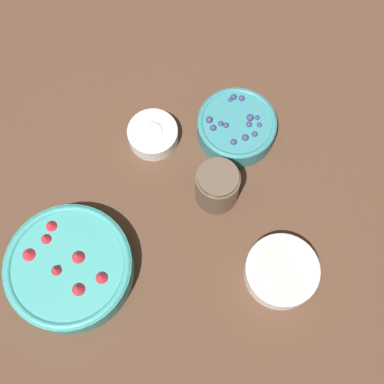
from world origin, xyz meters
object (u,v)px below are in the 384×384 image
object	(u,v)px
bowl_bananas	(282,271)
bowl_cream	(153,134)
jar_chocolate	(217,187)
bowl_blueberries	(237,126)
bowl_strawberries	(69,268)

from	to	relation	value
bowl_bananas	bowl_cream	bearing A→B (deg)	113.64
bowl_cream	jar_chocolate	size ratio (longest dim) A/B	1.03
bowl_blueberries	bowl_bananas	bearing A→B (deg)	-93.05
bowl_cream	jar_chocolate	xyz separation A→B (m)	(0.09, -0.17, 0.02)
bowl_blueberries	bowl_cream	xyz separation A→B (m)	(-0.18, 0.04, -0.01)
bowl_bananas	jar_chocolate	xyz separation A→B (m)	(-0.07, 0.20, 0.02)
bowl_strawberries	jar_chocolate	bearing A→B (deg)	12.40
bowl_strawberries	bowl_bananas	xyz separation A→B (m)	(0.39, -0.13, -0.01)
bowl_bananas	jar_chocolate	bearing A→B (deg)	109.10
bowl_blueberries	bowl_cream	bearing A→B (deg)	167.24
bowl_bananas	jar_chocolate	world-z (taller)	jar_chocolate
bowl_strawberries	bowl_cream	bearing A→B (deg)	45.36
bowl_cream	bowl_strawberries	bearing A→B (deg)	-134.64
bowl_bananas	bowl_strawberries	bearing A→B (deg)	162.13
bowl_blueberries	bowl_bananas	world-z (taller)	bowl_blueberries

